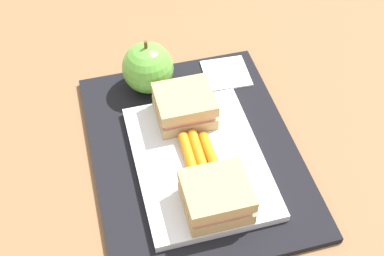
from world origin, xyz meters
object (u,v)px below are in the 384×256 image
Objects in this scene: carrot_sticks_bundle at (199,155)px; apple at (148,68)px; paper_napkin at (226,73)px; sandwich_half_right at (185,106)px; sandwich_half_left at (216,197)px; food_tray at (199,161)px.

apple is at bearing 12.11° from carrot_sticks_bundle.
sandwich_half_right is at bearing 132.92° from paper_napkin.
sandwich_half_left is 0.08m from carrot_sticks_bundle.
food_tray is at bearing 151.14° from paper_napkin.
sandwich_half_left is 0.16m from sandwich_half_right.
food_tray is 0.01m from carrot_sticks_bundle.
food_tray is 0.17m from apple.
apple is at bearing 88.39° from paper_napkin.
carrot_sticks_bundle reaches higher than paper_napkin.
sandwich_half_left is 1.01× the size of carrot_sticks_bundle.
apple is (0.24, 0.04, 0.01)m from sandwich_half_left.
sandwich_half_left is 1.14× the size of paper_napkin.
carrot_sticks_bundle is (-0.08, -0.00, -0.01)m from sandwich_half_right.
food_tray is at bearing -167.88° from apple.
apple reaches higher than carrot_sticks_bundle.
food_tray is 2.88× the size of sandwich_half_left.
apple is (0.16, 0.04, 0.02)m from carrot_sticks_bundle.
food_tray reaches higher than paper_napkin.
sandwich_half_left is at bearing 159.67° from paper_napkin.
sandwich_half_right is 0.08m from carrot_sticks_bundle.
paper_napkin is (-0.00, -0.12, -0.04)m from apple.
apple reaches higher than sandwich_half_left.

